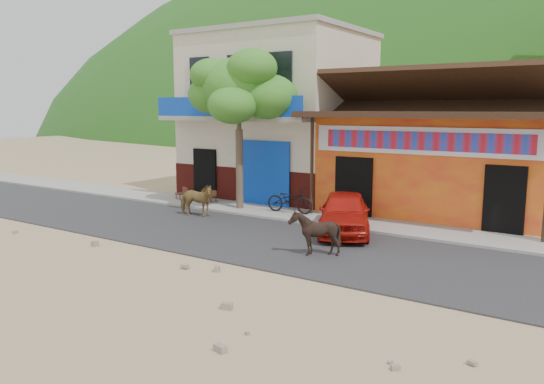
{
  "coord_description": "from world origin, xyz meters",
  "views": [
    {
      "loc": [
        7.43,
        -10.21,
        3.91
      ],
      "look_at": [
        -1.27,
        3.0,
        1.4
      ],
      "focal_mm": 35.0,
      "sensor_mm": 36.0,
      "label": 1
    }
  ],
  "objects_px": {
    "cow_tan": "(196,200)",
    "cafe_chair_right": "(210,191)",
    "scooter": "(290,200)",
    "cafe_chair_left": "(181,188)",
    "cow_dark": "(315,233)",
    "red_car": "(344,212)",
    "tree": "(239,129)"
  },
  "relations": [
    {
      "from": "cow_tan",
      "to": "scooter",
      "type": "height_order",
      "value": "cow_tan"
    },
    {
      "from": "tree",
      "to": "cow_tan",
      "type": "height_order",
      "value": "tree"
    },
    {
      "from": "cow_dark",
      "to": "tree",
      "type": "bearing_deg",
      "value": -116.75
    },
    {
      "from": "cafe_chair_right",
      "to": "cow_tan",
      "type": "bearing_deg",
      "value": -63.19
    },
    {
      "from": "cow_tan",
      "to": "cafe_chair_left",
      "type": "relative_size",
      "value": 1.55
    },
    {
      "from": "tree",
      "to": "cafe_chair_left",
      "type": "xyz_separation_m",
      "value": [
        -3.27,
        0.28,
        -2.55
      ]
    },
    {
      "from": "tree",
      "to": "cow_dark",
      "type": "xyz_separation_m",
      "value": [
        5.45,
        -3.97,
        -2.48
      ]
    },
    {
      "from": "cow_tan",
      "to": "cafe_chair_right",
      "type": "distance_m",
      "value": 2.51
    },
    {
      "from": "tree",
      "to": "scooter",
      "type": "height_order",
      "value": "tree"
    },
    {
      "from": "cow_tan",
      "to": "scooter",
      "type": "distance_m",
      "value": 3.41
    },
    {
      "from": "cow_tan",
      "to": "red_car",
      "type": "height_order",
      "value": "red_car"
    },
    {
      "from": "tree",
      "to": "cow_dark",
      "type": "distance_m",
      "value": 7.18
    },
    {
      "from": "scooter",
      "to": "cow_tan",
      "type": "bearing_deg",
      "value": 123.18
    },
    {
      "from": "cafe_chair_right",
      "to": "red_car",
      "type": "bearing_deg",
      "value": -14.76
    },
    {
      "from": "red_car",
      "to": "scooter",
      "type": "bearing_deg",
      "value": 128.4
    },
    {
      "from": "tree",
      "to": "cafe_chair_left",
      "type": "relative_size",
      "value": 6.6
    },
    {
      "from": "cafe_chair_left",
      "to": "scooter",
      "type": "bearing_deg",
      "value": 19.02
    },
    {
      "from": "cow_tan",
      "to": "cafe_chair_right",
      "type": "xyz_separation_m",
      "value": [
        -1.19,
        2.21,
        -0.08
      ]
    },
    {
      "from": "scooter",
      "to": "cafe_chair_left",
      "type": "height_order",
      "value": "scooter"
    },
    {
      "from": "cow_dark",
      "to": "red_car",
      "type": "distance_m",
      "value": 2.79
    },
    {
      "from": "cow_dark",
      "to": "cafe_chair_left",
      "type": "distance_m",
      "value": 9.69
    },
    {
      "from": "cow_tan",
      "to": "cafe_chair_right",
      "type": "relative_size",
      "value": 1.63
    },
    {
      "from": "cow_dark",
      "to": "red_car",
      "type": "xyz_separation_m",
      "value": [
        -0.46,
        2.75,
        0.04
      ]
    },
    {
      "from": "cow_dark",
      "to": "scooter",
      "type": "relative_size",
      "value": 0.66
    },
    {
      "from": "tree",
      "to": "scooter",
      "type": "bearing_deg",
      "value": 6.95
    },
    {
      "from": "tree",
      "to": "red_car",
      "type": "height_order",
      "value": "tree"
    },
    {
      "from": "scooter",
      "to": "cafe_chair_left",
      "type": "bearing_deg",
      "value": 85.63
    },
    {
      "from": "red_car",
      "to": "scooter",
      "type": "height_order",
      "value": "red_car"
    },
    {
      "from": "cow_dark",
      "to": "red_car",
      "type": "bearing_deg",
      "value": -161.23
    },
    {
      "from": "cafe_chair_right",
      "to": "tree",
      "type": "bearing_deg",
      "value": -13.76
    },
    {
      "from": "cow_dark",
      "to": "cafe_chair_left",
      "type": "xyz_separation_m",
      "value": [
        -8.72,
        4.24,
        -0.07
      ]
    },
    {
      "from": "scooter",
      "to": "cow_dark",
      "type": "bearing_deg",
      "value": -145.68
    }
  ]
}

